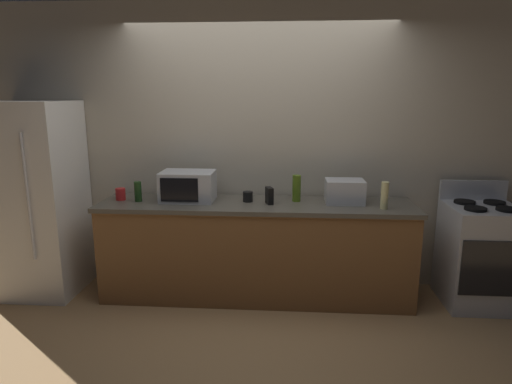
{
  "coord_description": "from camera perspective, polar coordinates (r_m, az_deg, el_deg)",
  "views": [
    {
      "loc": [
        0.28,
        -3.44,
        1.86
      ],
      "look_at": [
        0.0,
        0.4,
        1.0
      ],
      "focal_mm": 30.88,
      "sensor_mm": 36.0,
      "label": 1
    }
  ],
  "objects": [
    {
      "name": "mug_red",
      "position": [
        4.25,
        -17.13,
        -0.27
      ],
      "size": [
        0.09,
        0.09,
        0.11
      ],
      "primitive_type": "cylinder",
      "color": "red",
      "rests_on": "counter_run"
    },
    {
      "name": "ground_plane",
      "position": [
        3.92,
        -0.44,
        -15.73
      ],
      "size": [
        8.0,
        8.0,
        0.0
      ],
      "primitive_type": "plane",
      "color": "#A87F51"
    },
    {
      "name": "toaster_oven",
      "position": [
        4.02,
        11.41,
        0.08
      ],
      "size": [
        0.34,
        0.26,
        0.21
      ],
      "primitive_type": "cube",
      "color": "#B7BABF",
      "rests_on": "counter_run"
    },
    {
      "name": "cordless_phone",
      "position": [
        3.92,
        1.74,
        -0.47
      ],
      "size": [
        0.08,
        0.12,
        0.15
      ],
      "primitive_type": "cube",
      "rotation": [
        0.0,
        0.0,
        0.32
      ],
      "color": "black",
      "rests_on": "counter_run"
    },
    {
      "name": "bottle_olive_oil",
      "position": [
        4.02,
        5.27,
        0.49
      ],
      "size": [
        0.08,
        0.08,
        0.24
      ],
      "primitive_type": "cylinder",
      "color": "#4C6B19",
      "rests_on": "counter_run"
    },
    {
      "name": "back_wall",
      "position": [
        4.29,
        0.4,
        5.77
      ],
      "size": [
        6.4,
        0.1,
        2.7
      ],
      "primitive_type": "cube",
      "color": "#B2A893",
      "rests_on": "ground_plane"
    },
    {
      "name": "stove_range",
      "position": [
        4.43,
        26.97,
        -7.22
      ],
      "size": [
        0.6,
        0.61,
        1.08
      ],
      "color": "#B7BABF",
      "rests_on": "ground_plane"
    },
    {
      "name": "refrigerator",
      "position": [
        4.59,
        -26.44,
        -0.81
      ],
      "size": [
        0.72,
        0.73,
        1.8
      ],
      "color": "white",
      "rests_on": "ground_plane"
    },
    {
      "name": "mug_black",
      "position": [
        4.0,
        -1.06,
        -0.59
      ],
      "size": [
        0.09,
        0.09,
        0.09
      ],
      "primitive_type": "cylinder",
      "color": "black",
      "rests_on": "counter_run"
    },
    {
      "name": "counter_run",
      "position": [
        4.1,
        0.0,
        -7.5
      ],
      "size": [
        2.84,
        0.64,
        0.9
      ],
      "color": "brown",
      "rests_on": "ground_plane"
    },
    {
      "name": "microwave",
      "position": [
        4.08,
        -8.81,
        0.77
      ],
      "size": [
        0.48,
        0.35,
        0.27
      ],
      "color": "#B7BABF",
      "rests_on": "counter_run"
    },
    {
      "name": "bottle_vinegar",
      "position": [
        3.89,
        16.3,
        -0.43
      ],
      "size": [
        0.06,
        0.06,
        0.23
      ],
      "primitive_type": "cylinder",
      "color": "beige",
      "rests_on": "counter_run"
    },
    {
      "name": "bottle_wine",
      "position": [
        4.15,
        -15.04,
        0.06
      ],
      "size": [
        0.07,
        0.07,
        0.18
      ],
      "primitive_type": "cylinder",
      "color": "#1E3F19",
      "rests_on": "counter_run"
    }
  ]
}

